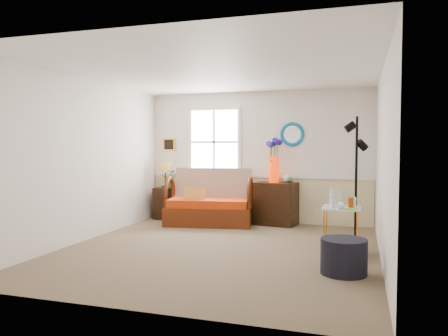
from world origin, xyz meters
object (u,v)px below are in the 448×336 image
(loveseat, at_px, (210,197))
(lamp_stand, at_px, (164,203))
(cabinet, at_px, (276,204))
(side_table, at_px, (341,230))
(ottoman, at_px, (344,256))
(floor_lamp, at_px, (356,181))

(loveseat, relative_size, lamp_stand, 2.53)
(cabinet, distance_m, side_table, 2.32)
(cabinet, bearing_deg, ottoman, -54.97)
(lamp_stand, distance_m, ottoman, 4.75)
(floor_lamp, bearing_deg, ottoman, -103.76)
(loveseat, relative_size, ottoman, 2.99)
(loveseat, bearing_deg, ottoman, -54.46)
(ottoman, bearing_deg, cabinet, 114.79)
(loveseat, distance_m, floor_lamp, 2.93)
(loveseat, xyz_separation_m, cabinet, (1.24, 0.33, -0.13))
(side_table, height_order, ottoman, side_table)
(cabinet, height_order, ottoman, cabinet)
(cabinet, bearing_deg, side_table, -45.88)
(lamp_stand, relative_size, cabinet, 0.79)
(cabinet, height_order, side_table, cabinet)
(loveseat, bearing_deg, lamp_stand, 154.94)
(cabinet, distance_m, ottoman, 3.27)
(lamp_stand, height_order, ottoman, lamp_stand)
(loveseat, bearing_deg, cabinet, 5.57)
(side_table, distance_m, ottoman, 1.04)
(cabinet, height_order, floor_lamp, floor_lamp)
(loveseat, height_order, lamp_stand, loveseat)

